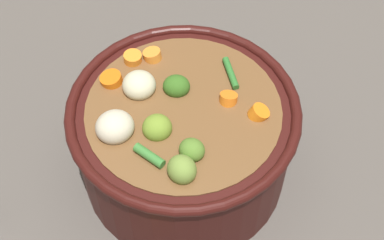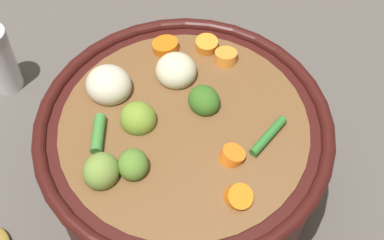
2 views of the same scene
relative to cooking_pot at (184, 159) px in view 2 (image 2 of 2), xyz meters
The scene contains 3 objects.
ground_plane 0.07m from the cooking_pot, 144.86° to the right, with size 1.10×1.10×0.00m, color #514C47.
cooking_pot is the anchor object (origin of this frame).
salt_shaker 0.28m from the cooking_pot, 32.79° to the left, with size 0.04×0.04×0.09m.
Camera 2 is at (-0.28, 0.11, 0.56)m, focal length 52.22 mm.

